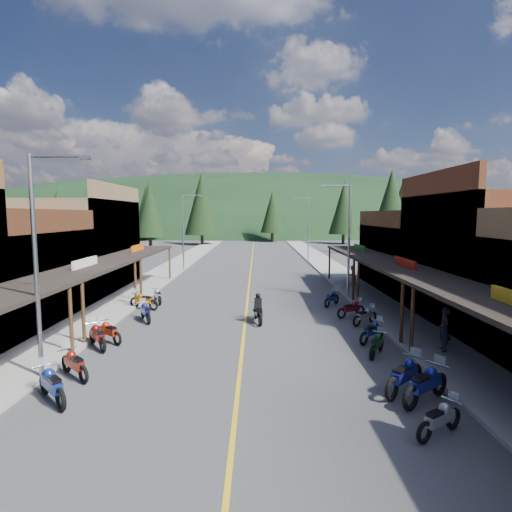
{
  "coord_description": "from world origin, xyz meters",
  "views": [
    {
      "loc": [
        0.64,
        -19.82,
        5.94
      ],
      "look_at": [
        0.59,
        8.2,
        3.0
      ],
      "focal_mm": 28.0,
      "sensor_mm": 36.0,
      "label": 1
    }
  ],
  "objects_px": {
    "pine_7": "(120,209)",
    "bike_east_10": "(332,297)",
    "pedestrian_east_b": "(352,275)",
    "pine_2": "(202,204)",
    "streetlight_1": "(184,228)",
    "bike_west_6": "(97,335)",
    "bike_east_4": "(426,382)",
    "shop_west_3": "(73,245)",
    "pine_6": "(474,212)",
    "bike_west_7": "(109,330)",
    "streetlight_0": "(39,257)",
    "streetlight_3": "(307,226)",
    "pine_5": "(403,205)",
    "bike_east_8": "(365,315)",
    "bike_east_9": "(351,308)",
    "pedestrian_east_a": "(444,329)",
    "shop_east_2": "(499,259)",
    "pine_11": "(391,205)",
    "bike_west_8": "(145,311)",
    "bike_east_7": "(372,330)",
    "streetlight_2": "(347,236)",
    "bike_west_4": "(52,383)",
    "bike_east_5": "(405,374)",
    "pine_8": "(105,214)",
    "pine_9": "(401,211)",
    "shop_east_3": "(424,258)",
    "bike_west_9": "(144,300)",
    "bike_west_10": "(158,295)",
    "pine_4": "(344,208)",
    "pine_10": "(150,209)",
    "pine_3": "(272,212)",
    "bike_west_5": "(74,363)",
    "pine_0": "(58,211)",
    "pine_1": "(147,208)",
    "bike_east_3": "(440,417)",
    "rider_on_bike": "(258,310)"
  },
  "relations": [
    {
      "from": "streetlight_1",
      "to": "pedestrian_east_b",
      "type": "distance_m",
      "value": 18.39
    },
    {
      "from": "pedestrian_east_a",
      "to": "pine_7",
      "type": "bearing_deg",
      "value": -146.45
    },
    {
      "from": "bike_west_6",
      "to": "bike_east_3",
      "type": "relative_size",
      "value": 1.16
    },
    {
      "from": "streetlight_2",
      "to": "pine_6",
      "type": "xyz_separation_m",
      "value": [
        39.05,
        56.0,
        2.02
      ]
    },
    {
      "from": "streetlight_0",
      "to": "streetlight_3",
      "type": "bearing_deg",
      "value": 68.88
    },
    {
      "from": "rider_on_bike",
      "to": "bike_east_3",
      "type": "bearing_deg",
      "value": -75.49
    },
    {
      "from": "bike_east_7",
      "to": "pine_9",
      "type": "bearing_deg",
      "value": 115.64
    },
    {
      "from": "bike_east_9",
      "to": "bike_east_10",
      "type": "distance_m",
      "value": 2.98
    },
    {
      "from": "shop_east_3",
      "to": "bike_east_8",
      "type": "relative_size",
      "value": 5.85
    },
    {
      "from": "bike_east_7",
      "to": "bike_east_9",
      "type": "bearing_deg",
      "value": 135.66
    },
    {
      "from": "streetlight_3",
      "to": "bike_east_4",
      "type": "relative_size",
      "value": 3.41
    },
    {
      "from": "pine_0",
      "to": "pine_3",
      "type": "bearing_deg",
      "value": 5.19
    },
    {
      "from": "pine_3",
      "to": "bike_west_5",
      "type": "bearing_deg",
      "value": -97.91
    },
    {
      "from": "pine_11",
      "to": "pedestrian_east_a",
      "type": "distance_m",
      "value": 43.32
    },
    {
      "from": "pine_11",
      "to": "bike_east_9",
      "type": "bearing_deg",
      "value": -111.53
    },
    {
      "from": "shop_west_3",
      "to": "bike_east_8",
      "type": "distance_m",
      "value": 22.84
    },
    {
      "from": "pine_1",
      "to": "pine_7",
      "type": "relative_size",
      "value": 1.0
    },
    {
      "from": "pine_3",
      "to": "pine_10",
      "type": "xyz_separation_m",
      "value": [
        -22.0,
        -16.0,
        0.3
      ]
    },
    {
      "from": "bike_west_8",
      "to": "bike_east_5",
      "type": "distance_m",
      "value": 14.23
    },
    {
      "from": "streetlight_0",
      "to": "bike_east_8",
      "type": "height_order",
      "value": "streetlight_0"
    },
    {
      "from": "bike_west_7",
      "to": "pine_10",
      "type": "bearing_deg",
      "value": 53.02
    },
    {
      "from": "bike_west_8",
      "to": "bike_east_7",
      "type": "distance_m",
      "value": 12.11
    },
    {
      "from": "bike_east_4",
      "to": "shop_west_3",
      "type": "bearing_deg",
      "value": -171.09
    },
    {
      "from": "pine_6",
      "to": "pine_11",
      "type": "height_order",
      "value": "pine_11"
    },
    {
      "from": "streetlight_0",
      "to": "pine_1",
      "type": "xyz_separation_m",
      "value": [
        -17.05,
        76.0,
        2.78
      ]
    },
    {
      "from": "bike_east_7",
      "to": "pine_7",
      "type": "bearing_deg",
      "value": 162.74
    },
    {
      "from": "pine_4",
      "to": "bike_east_4",
      "type": "xyz_separation_m",
      "value": [
        -12.03,
        -67.75,
        -6.57
      ]
    },
    {
      "from": "pine_6",
      "to": "bike_west_7",
      "type": "xyz_separation_m",
      "value": [
        -52.23,
        -65.8,
        -5.91
      ]
    },
    {
      "from": "shop_west_3",
      "to": "bike_west_7",
      "type": "relative_size",
      "value": 5.46
    },
    {
      "from": "pine_0",
      "to": "pine_10",
      "type": "height_order",
      "value": "pine_10"
    },
    {
      "from": "shop_east_3",
      "to": "streetlight_3",
      "type": "xyz_separation_m",
      "value": [
        -6.8,
        18.7,
        1.93
      ]
    },
    {
      "from": "streetlight_2",
      "to": "bike_west_4",
      "type": "relative_size",
      "value": 3.6
    },
    {
      "from": "shop_east_3",
      "to": "bike_west_7",
      "type": "distance_m",
      "value": 23.98
    },
    {
      "from": "streetlight_1",
      "to": "bike_west_6",
      "type": "bearing_deg",
      "value": -88.81
    },
    {
      "from": "bike_east_7",
      "to": "bike_west_8",
      "type": "bearing_deg",
      "value": -150.67
    },
    {
      "from": "pine_7",
      "to": "bike_east_10",
      "type": "distance_m",
      "value": 79.99
    },
    {
      "from": "streetlight_3",
      "to": "bike_east_5",
      "type": "height_order",
      "value": "streetlight_3"
    },
    {
      "from": "pine_8",
      "to": "pedestrian_east_b",
      "type": "distance_m",
      "value": 41.26
    },
    {
      "from": "pedestrian_east_b",
      "to": "pine_2",
      "type": "bearing_deg",
      "value": -102.17
    },
    {
      "from": "bike_west_4",
      "to": "bike_west_6",
      "type": "distance_m",
      "value": 5.18
    },
    {
      "from": "pine_5",
      "to": "pine_7",
      "type": "bearing_deg",
      "value": 176.53
    },
    {
      "from": "pine_8",
      "to": "bike_west_7",
      "type": "xyz_separation_m",
      "value": [
        15.77,
        -41.8,
        -5.41
      ]
    },
    {
      "from": "pine_2",
      "to": "bike_east_5",
      "type": "height_order",
      "value": "pine_2"
    },
    {
      "from": "bike_west_6",
      "to": "bike_west_8",
      "type": "bearing_deg",
      "value": 41.02
    },
    {
      "from": "bike_east_8",
      "to": "bike_east_10",
      "type": "height_order",
      "value": "bike_east_10"
    },
    {
      "from": "shop_east_2",
      "to": "pine_11",
      "type": "bearing_deg",
      "value": 80.28
    },
    {
      "from": "pine_3",
      "to": "pine_11",
      "type": "bearing_deg",
      "value": -60.26
    },
    {
      "from": "pine_6",
      "to": "pedestrian_east_a",
      "type": "height_order",
      "value": "pine_6"
    },
    {
      "from": "bike_east_9",
      "to": "pedestrian_east_a",
      "type": "distance_m",
      "value": 6.62
    },
    {
      "from": "bike_west_9",
      "to": "bike_west_10",
      "type": "bearing_deg",
      "value": 11.56
    }
  ]
}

